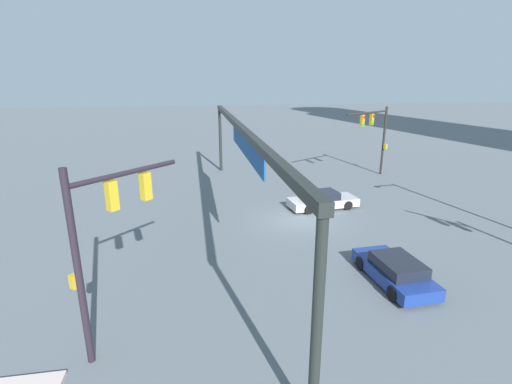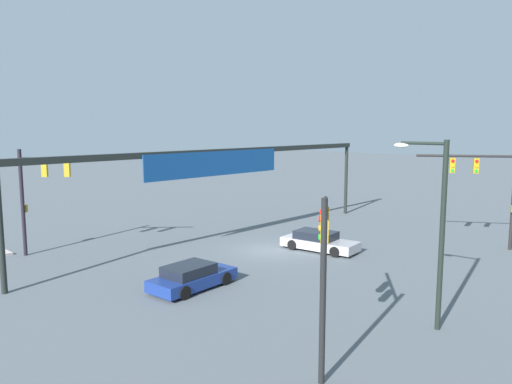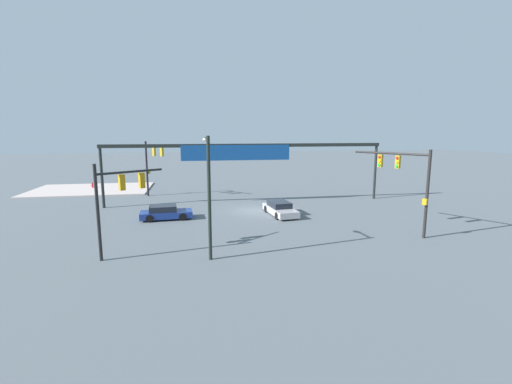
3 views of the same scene
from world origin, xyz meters
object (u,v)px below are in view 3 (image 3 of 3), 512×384
Objects in this scene: traffic_signal_near_corner at (117,193)px; sedan_car_approaching at (166,213)px; fire_hydrant_on_curb at (93,185)px; sedan_car_waiting_far at (280,209)px; traffic_signal_cross_street at (407,176)px; streetlamp_curved_arm at (209,188)px; traffic_signal_opposite_side at (152,161)px.

traffic_signal_near_corner is 9.78m from sedan_car_approaching.
sedan_car_approaching reaches higher than fire_hydrant_on_curb.
sedan_car_approaching and sedan_car_waiting_far have the same top height.
traffic_signal_cross_street is 14.63m from streetlamp_curved_arm.
sedan_car_approaching is (-2.01, -8.99, -3.28)m from traffic_signal_near_corner.
streetlamp_curved_arm is 10.19× the size of fire_hydrant_on_curb.
traffic_signal_opposite_side reaches higher than traffic_signal_near_corner.
fire_hydrant_on_curb is (28.45, -26.40, -3.84)m from traffic_signal_cross_street.
sedan_car_approaching is (17.69, -7.61, -3.75)m from traffic_signal_cross_street.
traffic_signal_opposite_side is 1.02× the size of traffic_signal_cross_street.
streetlamp_curved_arm reaches higher than fire_hydrant_on_curb.
traffic_signal_near_corner is 1.27× the size of sedan_car_approaching.
sedan_car_waiting_far is at bearing -36.99° from streetlamp_curved_arm.
traffic_signal_cross_street reaches higher than sedan_car_approaching.
traffic_signal_near_corner is 29.33m from fire_hydrant_on_curb.
traffic_signal_cross_street is 19.62m from sedan_car_approaching.
fire_hydrant_on_curb is (20.88, -18.95, -0.09)m from sedan_car_waiting_far.
traffic_signal_cross_street is 1.26× the size of sedan_car_waiting_far.
streetlamp_curved_arm reaches higher than traffic_signal_near_corner.
sedan_car_approaching is at bearing 43.07° from traffic_signal_near_corner.
sedan_car_approaching is at bearing -97.83° from sedan_car_waiting_far.
traffic_signal_cross_street is (-19.90, 19.08, 0.13)m from traffic_signal_opposite_side.
streetlamp_curved_arm is (-5.33, 1.36, 0.35)m from traffic_signal_near_corner.
streetlamp_curved_arm is at bearing 69.68° from traffic_signal_cross_street.
fire_hydrant_on_curb is at bearing -139.19° from sedan_car_waiting_far.
sedan_car_waiting_far is (-12.13, -8.84, -3.28)m from traffic_signal_near_corner.
fire_hydrant_on_curb is (10.76, -18.80, -0.09)m from sedan_car_approaching.
traffic_signal_cross_street is at bearing 137.14° from fire_hydrant_on_curb.
fire_hydrant_on_curb is at bearing 116.35° from sedan_car_approaching.
fire_hydrant_on_curb is at bearing 15.99° from traffic_signal_cross_street.
streetlamp_curved_arm is 12.79m from sedan_car_waiting_far.
streetlamp_curved_arm is 1.62× the size of sedan_car_approaching.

